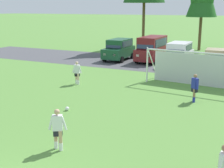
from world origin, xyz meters
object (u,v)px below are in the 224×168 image
object	(u,v)px
soccer_goal	(200,68)
player_winger_left	(58,130)
parked_car_slot_far_left	(119,49)
parked_car_slot_center	(215,59)
player_midfield_center	(77,73)
parked_car_slot_center_left	(179,54)
player_winger_right	(195,88)
soccer_ball	(67,109)
parked_car_slot_left	(152,48)

from	to	relation	value
soccer_goal	player_winger_left	distance (m)	12.87
parked_car_slot_far_left	parked_car_slot_center	bearing A→B (deg)	-2.18
soccer_goal	player_midfield_center	xyz separation A→B (m)	(-7.94, -3.26, -0.47)
parked_car_slot_far_left	parked_car_slot_center_left	xyz separation A→B (m)	(6.38, -0.44, 0.00)
player_winger_right	parked_car_slot_center	world-z (taller)	parked_car_slot_center
soccer_ball	parked_car_slot_left	world-z (taller)	parked_car_slot_left
soccer_ball	player_winger_right	bearing A→B (deg)	38.80
player_winger_left	parked_car_slot_left	bearing A→B (deg)	99.21
soccer_ball	soccer_goal	world-z (taller)	soccer_goal
soccer_goal	parked_car_slot_center_left	size ratio (longest dim) A/B	1.64
player_midfield_center	parked_car_slot_center	xyz separation A→B (m)	(7.92, 10.49, 0.05)
player_winger_right	parked_car_slot_far_left	distance (m)	15.32
soccer_ball	parked_car_slot_center_left	size ratio (longest dim) A/B	0.05
soccer_ball	parked_car_slot_center_left	distance (m)	15.80
soccer_goal	parked_car_slot_center_left	xyz separation A→B (m)	(-3.30, 7.16, -0.18)
player_winger_right	parked_car_slot_far_left	xyz separation A→B (m)	(-10.13, 11.49, 0.29)
player_winger_right	parked_car_slot_center_left	xyz separation A→B (m)	(-3.74, 11.05, 0.29)
player_midfield_center	player_winger_right	distance (m)	8.41
player_winger_right	parked_car_slot_left	world-z (taller)	parked_car_slot_left
parked_car_slot_far_left	player_winger_left	bearing A→B (deg)	-71.48
soccer_goal	player_winger_left	xyz separation A→B (m)	(-2.94, -12.52, -0.47)
player_winger_right	parked_car_slot_center	xyz separation A→B (m)	(-0.47, 11.12, 0.05)
soccer_ball	parked_car_slot_far_left	distance (m)	16.71
soccer_ball	player_midfield_center	distance (m)	5.91
parked_car_slot_far_left	parked_car_slot_left	world-z (taller)	parked_car_slot_left
soccer_ball	parked_car_slot_center_left	xyz separation A→B (m)	(1.98, 15.65, 1.00)
parked_car_slot_center	parked_car_slot_far_left	bearing A→B (deg)	177.82
player_midfield_center	player_winger_right	bearing A→B (deg)	-4.32
player_winger_left	parked_car_slot_center_left	bearing A→B (deg)	91.04
player_winger_right	parked_car_slot_center_left	size ratio (longest dim) A/B	0.36
player_winger_right	parked_car_slot_left	distance (m)	13.76
parked_car_slot_left	parked_car_slot_far_left	bearing A→B (deg)	-171.62
player_winger_left	parked_car_slot_left	xyz separation A→B (m)	(-3.34, 20.62, 0.52)
parked_car_slot_far_left	parked_car_slot_center	xyz separation A→B (m)	(9.66, -0.37, -0.24)
player_winger_right	parked_car_slot_left	size ratio (longest dim) A/B	0.34
soccer_ball	parked_car_slot_left	size ratio (longest dim) A/B	0.05
soccer_goal	player_midfield_center	size ratio (longest dim) A/B	4.62
soccer_ball	player_winger_right	distance (m)	7.37
parked_car_slot_center_left	player_midfield_center	bearing A→B (deg)	-114.02
player_winger_left	parked_car_slot_far_left	bearing A→B (deg)	108.52
soccer_goal	parked_car_slot_left	distance (m)	10.25
parked_car_slot_left	parked_car_slot_center	size ratio (longest dim) A/B	1.12
soccer_ball	player_midfield_center	xyz separation A→B (m)	(-2.67, 5.23, 0.71)
player_winger_right	parked_car_slot_center_left	bearing A→B (deg)	108.71
parked_car_slot_center_left	soccer_ball	bearing A→B (deg)	-97.20
player_midfield_center	parked_car_slot_center_left	world-z (taller)	parked_car_slot_center_left
player_winger_right	parked_car_slot_center_left	distance (m)	11.67
parked_car_slot_center	soccer_ball	bearing A→B (deg)	-108.47
parked_car_slot_far_left	parked_car_slot_left	distance (m)	3.44
player_midfield_center	parked_car_slot_left	bearing A→B (deg)	81.71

